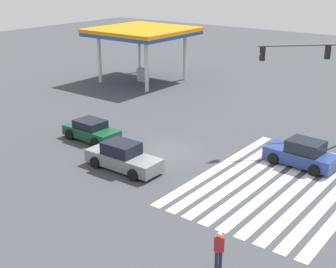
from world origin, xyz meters
The scene contains 8 objects.
ground_plane centered at (0.00, 0.00, 0.00)m, with size 119.84×119.84×0.00m, color #3D3F44.
crosswalk_markings centered at (0.00, -7.74, 0.00)m, with size 12.46×8.20×0.01m.
traffic_signal_mast centered at (7.17, -7.17, 4.94)m, with size 4.74×4.74×6.90m.
car_0 centered at (-1.49, 5.47, 0.67)m, with size 2.04×4.14×1.42m.
car_1 centered at (-3.76, 0.43, 0.73)m, with size 2.02×4.77×1.64m.
car_2 centered at (3.07, -7.68, 0.75)m, with size 2.21×4.31×1.64m.
gas_station_canopy centered at (14.05, 14.04, 4.88)m, with size 9.03×9.03×5.41m.
pedestrian centered at (-8.62, -9.11, 0.92)m, with size 0.41×0.41×1.65m.
Camera 1 is at (-22.19, -17.02, 11.28)m, focal length 50.00 mm.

